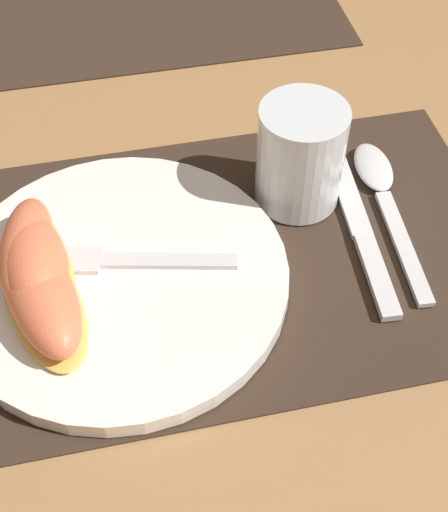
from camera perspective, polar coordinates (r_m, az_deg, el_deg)
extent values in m
plane|color=#A37547|center=(0.61, 0.72, -0.07)|extent=(3.00, 3.00, 0.00)
cube|color=#38281E|center=(0.61, 0.73, 0.05)|extent=(0.47, 0.30, 0.00)
cylinder|color=white|center=(0.59, -8.21, -1.75)|extent=(0.27, 0.27, 0.02)
cylinder|color=silver|center=(0.63, 6.12, 7.97)|extent=(0.08, 0.08, 0.10)
cylinder|color=yellow|center=(0.65, 5.90, 5.96)|extent=(0.06, 0.06, 0.03)
cube|color=silver|center=(0.60, 12.15, -1.54)|extent=(0.02, 0.09, 0.01)
cube|color=silver|center=(0.67, 9.62, 5.66)|extent=(0.03, 0.13, 0.01)
cube|color=silver|center=(0.63, 14.15, 0.79)|extent=(0.02, 0.13, 0.01)
ellipsoid|color=silver|center=(0.69, 11.86, 6.99)|extent=(0.04, 0.07, 0.01)
cube|color=silver|center=(0.58, -4.43, -0.40)|extent=(0.11, 0.04, 0.00)
cube|color=silver|center=(0.59, -13.12, -0.34)|extent=(0.07, 0.04, 0.00)
ellipsoid|color=#F7C656|center=(0.59, -15.14, -0.68)|extent=(0.06, 0.12, 0.01)
ellipsoid|color=#F2754C|center=(0.58, -15.49, 0.41)|extent=(0.06, 0.11, 0.04)
ellipsoid|color=#F7C656|center=(0.58, -14.51, -1.88)|extent=(0.06, 0.10, 0.01)
ellipsoid|color=#F2754C|center=(0.57, -14.87, -0.72)|extent=(0.05, 0.10, 0.05)
ellipsoid|color=#F7C656|center=(0.57, -14.17, -3.78)|extent=(0.08, 0.14, 0.01)
ellipsoid|color=#F2754C|center=(0.56, -14.48, -2.79)|extent=(0.08, 0.14, 0.04)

